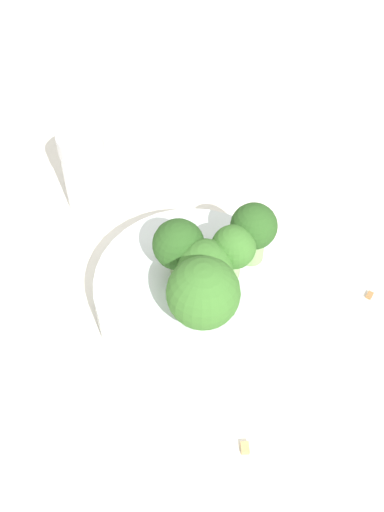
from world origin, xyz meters
name	(u,v)px	position (x,y,z in m)	size (l,w,h in m)	color
ground_plane	(192,309)	(0.00, 0.00, 0.00)	(3.00, 3.00, 0.00)	silver
bowl	(192,296)	(0.00, 0.00, 0.02)	(0.16, 0.16, 0.04)	silver
broccoli_floret_0	(178,246)	(0.01, -0.01, 0.07)	(0.04, 0.04, 0.05)	#7A9E5B
broccoli_floret_1	(234,251)	(-0.03, 0.00, 0.07)	(0.03, 0.03, 0.05)	#8EB770
broccoli_floret_2	(253,230)	(-0.05, -0.01, 0.07)	(0.04, 0.04, 0.06)	#84AD66
broccoli_floret_3	(206,293)	(0.00, 0.04, 0.07)	(0.05, 0.05, 0.06)	#8EB770
broccoli_floret_4	(205,268)	(-0.01, 0.01, 0.07)	(0.04, 0.04, 0.05)	#7A9E5B
pepper_shaker	(85,170)	(0.07, -0.14, 0.04)	(0.04, 0.04, 0.08)	silver
almond_crumb_0	(370,294)	(-0.15, 0.02, 0.00)	(0.01, 0.00, 0.01)	olive
almond_crumb_1	(263,235)	(-0.08, -0.06, 0.00)	(0.01, 0.00, 0.01)	tan
almond_crumb_2	(245,447)	(-0.01, 0.13, 0.00)	(0.01, 0.01, 0.01)	tan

